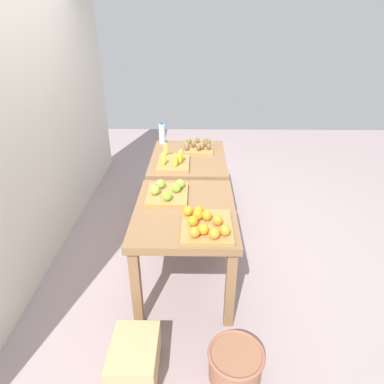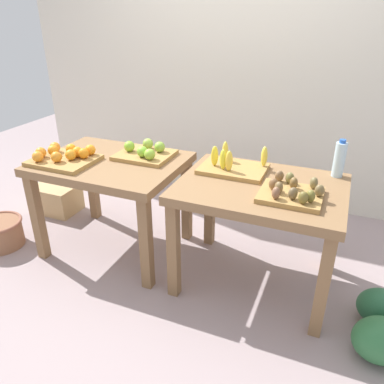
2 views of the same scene
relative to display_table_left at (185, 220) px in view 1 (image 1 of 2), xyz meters
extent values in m
plane|color=gray|center=(0.56, 0.00, -0.64)|extent=(8.00, 8.00, 0.00)
cube|color=silver|center=(0.56, 1.35, 0.86)|extent=(4.40, 0.12, 3.00)
cube|color=olive|center=(0.00, 0.00, 0.08)|extent=(1.04, 0.80, 0.06)
cube|color=olive|center=(-0.46, -0.34, -0.29)|extent=(0.07, 0.07, 0.69)
cube|color=olive|center=(0.46, -0.34, -0.29)|extent=(0.07, 0.07, 0.69)
cube|color=olive|center=(-0.46, 0.34, -0.29)|extent=(0.07, 0.07, 0.69)
cube|color=olive|center=(0.46, 0.34, -0.29)|extent=(0.07, 0.07, 0.69)
cube|color=olive|center=(1.12, 0.00, 0.08)|extent=(1.04, 0.80, 0.06)
cube|color=olive|center=(0.66, -0.34, -0.29)|extent=(0.07, 0.07, 0.69)
cube|color=olive|center=(1.58, -0.34, -0.29)|extent=(0.07, 0.07, 0.69)
cube|color=olive|center=(0.66, 0.34, -0.29)|extent=(0.07, 0.07, 0.69)
cube|color=olive|center=(1.58, 0.34, -0.29)|extent=(0.07, 0.07, 0.69)
cube|color=#A67C41|center=(-0.28, -0.17, 0.12)|extent=(0.44, 0.36, 0.03)
sphere|color=orange|center=(-0.43, -0.08, 0.18)|extent=(0.09, 0.09, 0.08)
sphere|color=orange|center=(-0.39, -0.14, 0.18)|extent=(0.10, 0.10, 0.08)
sphere|color=orange|center=(-0.28, -0.24, 0.18)|extent=(0.11, 0.11, 0.08)
sphere|color=orange|center=(-0.40, -0.29, 0.18)|extent=(0.11, 0.11, 0.08)
sphere|color=orange|center=(-0.29, -0.07, 0.18)|extent=(0.11, 0.11, 0.08)
sphere|color=orange|center=(-0.21, -0.17, 0.18)|extent=(0.10, 0.10, 0.08)
sphere|color=orange|center=(-0.15, -0.11, 0.18)|extent=(0.11, 0.11, 0.08)
sphere|color=orange|center=(-0.20, -0.10, 0.18)|extent=(0.08, 0.08, 0.08)
sphere|color=orange|center=(-0.44, -0.21, 0.18)|extent=(0.11, 0.11, 0.08)
sphere|color=orange|center=(-0.15, -0.03, 0.18)|extent=(0.09, 0.09, 0.08)
cube|color=#A67C41|center=(0.20, 0.15, 0.12)|extent=(0.40, 0.34, 0.03)
sphere|color=#85B83C|center=(0.30, 0.22, 0.18)|extent=(0.10, 0.10, 0.08)
sphere|color=#84BB31|center=(0.08, 0.15, 0.18)|extent=(0.08, 0.08, 0.08)
sphere|color=#90B241|center=(0.18, 0.25, 0.18)|extent=(0.10, 0.10, 0.08)
sphere|color=#91C139|center=(0.30, 0.05, 0.18)|extent=(0.11, 0.11, 0.08)
sphere|color=#84BF36|center=(0.23, 0.08, 0.18)|extent=(0.08, 0.08, 0.08)
cube|color=#A67C41|center=(0.89, 0.15, 0.12)|extent=(0.44, 0.32, 0.03)
ellipsoid|color=yellow|center=(0.84, 0.08, 0.21)|extent=(0.07, 0.06, 0.14)
ellipsoid|color=yellow|center=(1.08, 0.24, 0.21)|extent=(0.06, 0.07, 0.14)
ellipsoid|color=yellow|center=(0.76, 0.12, 0.21)|extent=(0.07, 0.06, 0.14)
ellipsoid|color=yellow|center=(0.80, 0.24, 0.21)|extent=(0.05, 0.06, 0.14)
ellipsoid|color=yellow|center=(0.88, 0.07, 0.21)|extent=(0.06, 0.06, 0.14)
cube|color=#A67C41|center=(1.32, -0.11, 0.12)|extent=(0.36, 0.32, 0.03)
ellipsoid|color=brown|center=(1.43, 0.00, 0.18)|extent=(0.05, 0.06, 0.07)
ellipsoid|color=brown|center=(1.40, -0.22, 0.18)|extent=(0.06, 0.05, 0.07)
ellipsoid|color=brown|center=(1.47, -0.10, 0.18)|extent=(0.07, 0.07, 0.07)
ellipsoid|color=brown|center=(1.25, -0.15, 0.18)|extent=(0.07, 0.07, 0.07)
ellipsoid|color=brown|center=(1.25, -0.22, 0.18)|extent=(0.06, 0.07, 0.07)
ellipsoid|color=brown|center=(1.32, -0.05, 0.18)|extent=(0.06, 0.07, 0.07)
ellipsoid|color=brown|center=(1.34, -0.19, 0.18)|extent=(0.07, 0.07, 0.07)
ellipsoid|color=brown|center=(1.21, -0.11, 0.18)|extent=(0.06, 0.05, 0.07)
ellipsoid|color=brown|center=(1.22, 0.02, 0.18)|extent=(0.07, 0.07, 0.07)
ellipsoid|color=brown|center=(1.29, 0.02, 0.18)|extent=(0.07, 0.07, 0.07)
ellipsoid|color=brown|center=(1.43, -0.19, 0.18)|extent=(0.07, 0.07, 0.07)
cylinder|color=silver|center=(1.55, 0.32, 0.22)|extent=(0.07, 0.07, 0.23)
cylinder|color=blue|center=(1.55, 0.32, 0.35)|extent=(0.04, 0.04, 0.02)
ellipsoid|color=#37742A|center=(2.15, -0.25, -0.50)|extent=(0.38, 0.34, 0.27)
ellipsoid|color=#27613D|center=(1.93, -0.10, -0.52)|extent=(0.29, 0.23, 0.23)
ellipsoid|color=#2D6A3B|center=(1.92, -0.39, -0.51)|extent=(0.37, 0.33, 0.26)
cylinder|color=#905F43|center=(-0.89, -0.35, -0.53)|extent=(0.34, 0.34, 0.21)
torus|color=#955B47|center=(-0.89, -0.35, -0.43)|extent=(0.37, 0.37, 0.02)
cube|color=tan|center=(-0.87, 0.30, -0.51)|extent=(0.40, 0.30, 0.26)
camera|label=1|loc=(-2.29, -0.09, 1.46)|focal=31.51mm
camera|label=2|loc=(1.55, -2.17, 1.11)|focal=35.49mm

